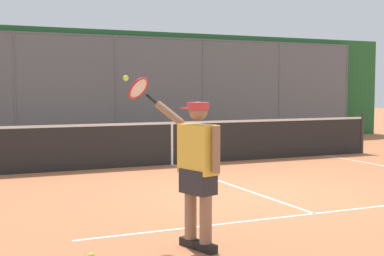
% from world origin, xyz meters
% --- Properties ---
extents(ground_plane, '(60.00, 60.00, 0.00)m').
position_xyz_m(ground_plane, '(0.00, 0.00, 0.00)').
color(ground_plane, '#B76B42').
extents(court_line_markings, '(8.46, 9.56, 0.01)m').
position_xyz_m(court_line_markings, '(0.00, 1.83, 0.00)').
color(court_line_markings, white).
rests_on(court_line_markings, ground).
extents(fence_backdrop, '(20.24, 1.37, 3.46)m').
position_xyz_m(fence_backdrop, '(0.00, -8.91, 1.72)').
color(fence_backdrop, '#565B60').
rests_on(fence_backdrop, ground).
extents(tennis_net, '(10.87, 0.09, 1.07)m').
position_xyz_m(tennis_net, '(0.00, -3.75, 0.49)').
color(tennis_net, '#2D2D2D').
rests_on(tennis_net, ground).
extents(tennis_player, '(0.75, 1.21, 1.85)m').
position_xyz_m(tennis_player, '(2.13, 2.32, 0.90)').
color(tennis_player, black).
rests_on(tennis_player, ground).
extents(tennis_ball_near_net, '(0.07, 0.07, 0.07)m').
position_xyz_m(tennis_ball_near_net, '(3.24, 2.22, 0.03)').
color(tennis_ball_near_net, '#C1D138').
rests_on(tennis_ball_near_net, ground).
extents(tennis_ball_mid_court, '(0.07, 0.07, 0.07)m').
position_xyz_m(tennis_ball_mid_court, '(-0.69, -3.33, 0.03)').
color(tennis_ball_mid_court, '#CCDB33').
rests_on(tennis_ball_mid_court, ground).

